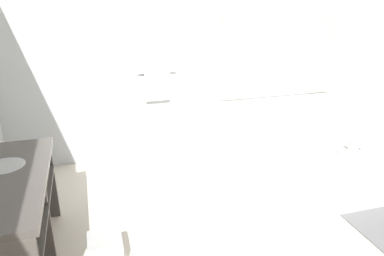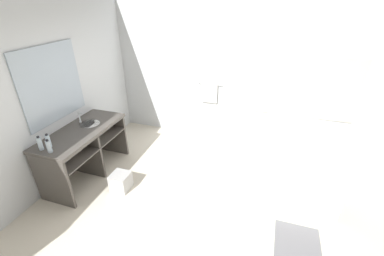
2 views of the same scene
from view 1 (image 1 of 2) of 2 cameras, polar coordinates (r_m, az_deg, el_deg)
name	(u,v)px [view 1 (image 1 of 2)]	position (r m, az deg, el deg)	size (l,w,h in m)	color
ground_plane	(242,250)	(3.49, 7.66, -17.96)	(16.00, 16.00, 0.00)	beige
wall_back_with_blinds	(182,54)	(4.91, -1.55, 11.16)	(7.40, 0.13, 2.70)	silver
vanity_counter	(6,205)	(3.25, -26.45, -10.41)	(0.66, 1.48, 0.84)	#4C4742
bathtub	(307,145)	(4.94, 17.08, -2.42)	(1.02, 1.78, 0.66)	white
waste_bin	(106,252)	(3.30, -12.98, -17.97)	(0.27, 0.27, 0.27)	#B2B2B2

